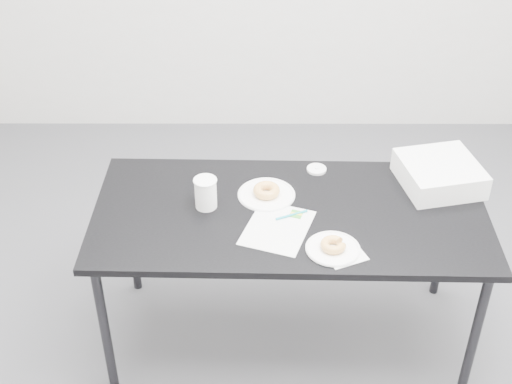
{
  "coord_description": "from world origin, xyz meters",
  "views": [
    {
      "loc": [
        0.03,
        -2.46,
        2.61
      ],
      "look_at": [
        0.03,
        0.02,
        0.82
      ],
      "focal_mm": 50.0,
      "sensor_mm": 36.0,
      "label": 1
    }
  ],
  "objects_px": {
    "table": "(290,222)",
    "coffee_cup": "(206,193)",
    "donut_far": "(266,190)",
    "donut_near": "(333,245)",
    "pen": "(292,215)",
    "bakery_box": "(439,174)",
    "plate_far": "(266,195)",
    "scorecard": "(277,228)",
    "plate_near": "(333,249)"
  },
  "relations": [
    {
      "from": "table",
      "to": "coffee_cup",
      "type": "bearing_deg",
      "value": 175.68
    },
    {
      "from": "donut_far",
      "to": "coffee_cup",
      "type": "bearing_deg",
      "value": -162.7
    },
    {
      "from": "donut_near",
      "to": "coffee_cup",
      "type": "relative_size",
      "value": 0.73
    },
    {
      "from": "pen",
      "to": "bakery_box",
      "type": "bearing_deg",
      "value": -3.87
    },
    {
      "from": "plate_far",
      "to": "donut_far",
      "type": "relative_size",
      "value": 2.13
    },
    {
      "from": "scorecard",
      "to": "plate_near",
      "type": "distance_m",
      "value": 0.26
    },
    {
      "from": "pen",
      "to": "coffee_cup",
      "type": "relative_size",
      "value": 1.04
    },
    {
      "from": "plate_near",
      "to": "donut_near",
      "type": "xyz_separation_m",
      "value": [
        0.0,
        0.0,
        0.02
      ]
    },
    {
      "from": "table",
      "to": "scorecard",
      "type": "relative_size",
      "value": 5.4
    },
    {
      "from": "table",
      "to": "pen",
      "type": "distance_m",
      "value": 0.07
    },
    {
      "from": "pen",
      "to": "donut_near",
      "type": "relative_size",
      "value": 1.43
    },
    {
      "from": "donut_far",
      "to": "bakery_box",
      "type": "relative_size",
      "value": 0.36
    },
    {
      "from": "coffee_cup",
      "to": "bakery_box",
      "type": "height_order",
      "value": "coffee_cup"
    },
    {
      "from": "plate_far",
      "to": "bakery_box",
      "type": "height_order",
      "value": "bakery_box"
    },
    {
      "from": "scorecard",
      "to": "donut_near",
      "type": "relative_size",
      "value": 3.07
    },
    {
      "from": "scorecard",
      "to": "donut_far",
      "type": "bearing_deg",
      "value": 119.93
    },
    {
      "from": "plate_near",
      "to": "donut_near",
      "type": "relative_size",
      "value": 2.13
    },
    {
      "from": "donut_far",
      "to": "scorecard",
      "type": "bearing_deg",
      "value": -79.38
    },
    {
      "from": "scorecard",
      "to": "bakery_box",
      "type": "relative_size",
      "value": 0.96
    },
    {
      "from": "table",
      "to": "pen",
      "type": "xyz_separation_m",
      "value": [
        0.0,
        -0.04,
        0.07
      ]
    },
    {
      "from": "bakery_box",
      "to": "scorecard",
      "type": "bearing_deg",
      "value": -168.6
    },
    {
      "from": "table",
      "to": "plate_far",
      "type": "distance_m",
      "value": 0.17
    },
    {
      "from": "plate_far",
      "to": "scorecard",
      "type": "bearing_deg",
      "value": -79.38
    },
    {
      "from": "scorecard",
      "to": "bakery_box",
      "type": "xyz_separation_m",
      "value": [
        0.73,
        0.32,
        0.05
      ]
    },
    {
      "from": "table",
      "to": "bakery_box",
      "type": "distance_m",
      "value": 0.71
    },
    {
      "from": "scorecard",
      "to": "donut_far",
      "type": "relative_size",
      "value": 2.66
    },
    {
      "from": "scorecard",
      "to": "pen",
      "type": "bearing_deg",
      "value": 71.24
    },
    {
      "from": "plate_near",
      "to": "bakery_box",
      "type": "xyz_separation_m",
      "value": [
        0.51,
        0.46,
        0.05
      ]
    },
    {
      "from": "coffee_cup",
      "to": "pen",
      "type": "bearing_deg",
      "value": -10.88
    },
    {
      "from": "scorecard",
      "to": "plate_near",
      "type": "relative_size",
      "value": 1.44
    },
    {
      "from": "scorecard",
      "to": "donut_near",
      "type": "distance_m",
      "value": 0.26
    },
    {
      "from": "pen",
      "to": "plate_near",
      "type": "relative_size",
      "value": 0.67
    },
    {
      "from": "plate_near",
      "to": "bakery_box",
      "type": "height_order",
      "value": "bakery_box"
    },
    {
      "from": "table",
      "to": "scorecard",
      "type": "distance_m",
      "value": 0.14
    },
    {
      "from": "plate_near",
      "to": "donut_near",
      "type": "bearing_deg",
      "value": 0.0
    },
    {
      "from": "donut_far",
      "to": "table",
      "type": "bearing_deg",
      "value": -49.0
    },
    {
      "from": "pen",
      "to": "bakery_box",
      "type": "relative_size",
      "value": 0.44
    },
    {
      "from": "table",
      "to": "bakery_box",
      "type": "height_order",
      "value": "bakery_box"
    },
    {
      "from": "donut_near",
      "to": "bakery_box",
      "type": "bearing_deg",
      "value": 41.86
    },
    {
      "from": "plate_near",
      "to": "pen",
      "type": "bearing_deg",
      "value": 125.65
    },
    {
      "from": "table",
      "to": "donut_far",
      "type": "bearing_deg",
      "value": 132.21
    },
    {
      "from": "table",
      "to": "pen",
      "type": "relative_size",
      "value": 11.62
    },
    {
      "from": "scorecard",
      "to": "plate_far",
      "type": "bearing_deg",
      "value": 119.93
    },
    {
      "from": "coffee_cup",
      "to": "bakery_box",
      "type": "distance_m",
      "value": 1.04
    },
    {
      "from": "plate_far",
      "to": "plate_near",
      "type": "bearing_deg",
      "value": -54.71
    },
    {
      "from": "scorecard",
      "to": "pen",
      "type": "distance_m",
      "value": 0.1
    },
    {
      "from": "donut_far",
      "to": "coffee_cup",
      "type": "distance_m",
      "value": 0.28
    },
    {
      "from": "bakery_box",
      "to": "table",
      "type": "bearing_deg",
      "value": -175.27
    },
    {
      "from": "donut_near",
      "to": "bakery_box",
      "type": "relative_size",
      "value": 0.31
    },
    {
      "from": "scorecard",
      "to": "plate_far",
      "type": "xyz_separation_m",
      "value": [
        -0.04,
        0.23,
        0.0
      ]
    }
  ]
}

